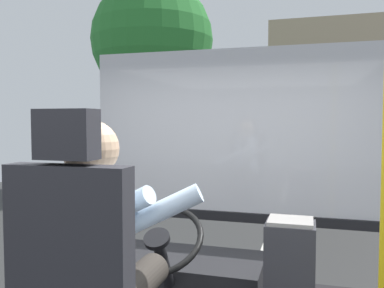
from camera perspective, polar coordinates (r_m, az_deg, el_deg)
The scene contains 5 objects.
ground at distance 10.79m, azimuth 12.79°, elevation -7.54°, with size 18.00×44.00×0.06m.
bus_driver at distance 1.77m, azimuth -12.87°, elevation -13.80°, with size 0.78×0.60×0.82m.
steering_console at distance 2.93m, azimuth -1.46°, elevation -19.04°, with size 1.10×1.01×0.82m.
windshield_panel at distance 3.48m, azimuth 5.57°, elevation -1.48°, with size 2.50×0.08×1.48m.
street_tree at distance 12.28m, azimuth -5.62°, elevation 14.33°, with size 3.56×3.56×6.13m.
Camera 1 is at (0.65, -1.78, 1.98)m, focal length 37.72 mm.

